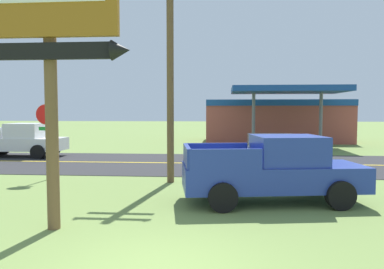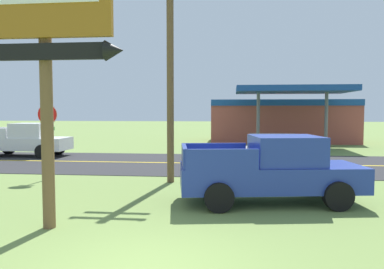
# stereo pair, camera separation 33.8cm
# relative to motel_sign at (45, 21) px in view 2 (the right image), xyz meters

# --- Properties ---
(road_asphalt) EXTENTS (140.00, 8.00, 0.02)m
(road_asphalt) POSITION_rel_motel_sign_xyz_m (2.61, 11.03, -4.65)
(road_asphalt) COLOR #2B2B2D
(road_asphalt) RESTS_ON ground
(road_centre_line) EXTENTS (126.00, 0.20, 0.01)m
(road_centre_line) POSITION_rel_motel_sign_xyz_m (2.61, 11.03, -4.63)
(road_centre_line) COLOR gold
(road_centre_line) RESTS_ON road_asphalt
(motel_sign) EXTENTS (3.46, 0.54, 6.69)m
(motel_sign) POSITION_rel_motel_sign_xyz_m (0.00, 0.00, 0.00)
(motel_sign) COLOR brown
(motel_sign) RESTS_ON ground
(stop_sign) EXTENTS (0.80, 0.08, 2.95)m
(stop_sign) POSITION_rel_motel_sign_xyz_m (-3.04, 6.00, -2.63)
(stop_sign) COLOR slate
(stop_sign) RESTS_ON ground
(utility_pole) EXTENTS (1.95, 0.26, 8.26)m
(utility_pole) POSITION_rel_motel_sign_xyz_m (1.81, 5.94, -0.23)
(utility_pole) COLOR brown
(utility_pole) RESTS_ON ground
(gas_station) EXTENTS (12.00, 11.50, 4.40)m
(gas_station) POSITION_rel_motel_sign_xyz_m (8.39, 25.47, -2.71)
(gas_station) COLOR #A84C42
(gas_station) RESTS_ON ground
(pickup_blue_parked_on_lawn) EXTENTS (5.44, 2.83, 1.96)m
(pickup_blue_parked_on_lawn) POSITION_rel_motel_sign_xyz_m (5.28, 3.09, -3.69)
(pickup_blue_parked_on_lawn) COLOR #233893
(pickup_blue_parked_on_lawn) RESTS_ON ground
(pickup_white_on_road) EXTENTS (5.20, 2.24, 1.96)m
(pickup_white_on_road) POSITION_rel_motel_sign_xyz_m (-8.02, 13.03, -3.69)
(pickup_white_on_road) COLOR silver
(pickup_white_on_road) RESTS_ON ground
(car_silver_near_lane) EXTENTS (4.20, 2.00, 1.64)m
(car_silver_near_lane) POSITION_rel_motel_sign_xyz_m (5.86, 9.03, -3.83)
(car_silver_near_lane) COLOR #A8AAAF
(car_silver_near_lane) RESTS_ON ground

